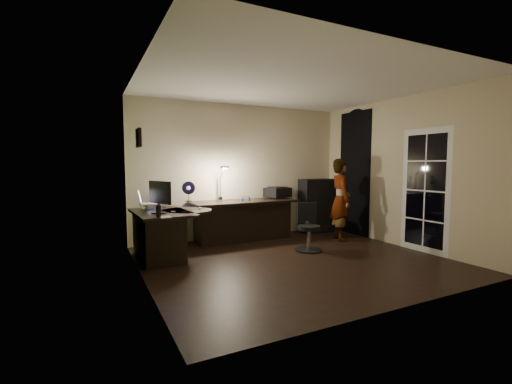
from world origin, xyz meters
name	(u,v)px	position (x,y,z in m)	size (l,w,h in m)	color
floor	(295,261)	(0.00, 0.00, -0.01)	(4.50, 4.00, 0.01)	black
ceiling	(296,83)	(0.00, 0.00, 2.71)	(4.50, 4.00, 0.01)	silver
wall_back	(242,171)	(0.00, 2.00, 1.35)	(4.50, 0.01, 2.70)	beige
wall_front	(405,179)	(0.00, -2.00, 1.35)	(4.50, 0.01, 2.70)	beige
wall_left	(142,176)	(-2.25, 0.00, 1.35)	(0.01, 4.00, 2.70)	beige
wall_right	(400,172)	(2.25, 0.00, 1.35)	(0.01, 4.00, 2.70)	beige
green_wall_overlay	(143,176)	(-2.24, 0.00, 1.35)	(0.00, 4.00, 2.70)	#4E6029
arched_doorway	(355,174)	(2.24, 1.15, 1.30)	(0.01, 0.90, 2.60)	black
french_door	(425,191)	(2.24, -0.55, 1.05)	(0.02, 0.92, 2.10)	white
framed_picture	(138,138)	(-2.22, 0.45, 1.85)	(0.04, 0.30, 0.25)	black
desk_left	(162,235)	(-1.83, 1.02, 0.38)	(0.81, 1.31, 0.76)	black
desk_right	(245,221)	(-0.11, 1.63, 0.39)	(2.10, 0.73, 0.79)	black
cabinet	(317,205)	(1.70, 1.71, 0.59)	(0.78, 0.39, 1.17)	black
laptop_stand	(150,207)	(-1.97, 1.20, 0.81)	(0.24, 0.20, 0.10)	silver
laptop	(150,197)	(-1.97, 1.20, 0.98)	(0.34, 0.32, 0.23)	silver
monitor	(159,202)	(-1.90, 0.83, 0.94)	(0.11, 0.53, 0.35)	black
mouse	(200,208)	(-1.20, 1.04, 0.77)	(0.05, 0.08, 0.03)	silver
phone	(173,212)	(-1.68, 0.86, 0.76)	(0.07, 0.13, 0.01)	black
pen	(185,212)	(-1.53, 0.75, 0.76)	(0.01, 0.14, 0.01)	black
speaker	(159,211)	(-1.98, 0.41, 0.84)	(0.07, 0.07, 0.17)	black
notepad	(165,217)	(-1.90, 0.37, 0.76)	(0.15, 0.21, 0.01)	silver
desk_fan	(189,191)	(-1.17, 1.82, 0.99)	(0.24, 0.13, 0.37)	black
headphones	(246,199)	(-0.18, 1.43, 0.85)	(0.18, 0.07, 0.08)	#1E319C
printer	(278,192)	(0.74, 1.80, 0.92)	(0.49, 0.38, 0.22)	black
desk_lamp	(220,182)	(-0.54, 1.83, 1.16)	(0.17, 0.32, 0.70)	black
office_chair	(309,227)	(0.54, 0.39, 0.41)	(0.46, 0.46, 0.82)	black
person	(341,199)	(1.61, 0.84, 0.80)	(0.57, 0.38, 1.61)	#D8A88C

